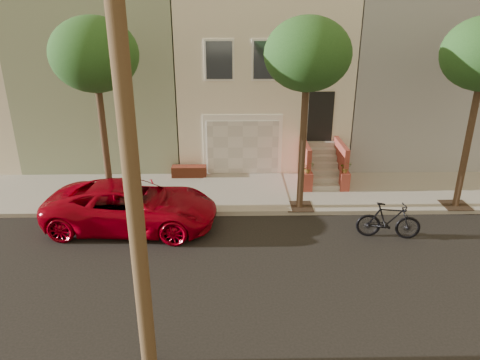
{
  "coord_description": "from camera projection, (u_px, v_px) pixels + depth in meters",
  "views": [
    {
      "loc": [
        -1.33,
        -10.05,
        6.71
      ],
      "look_at": [
        -1.09,
        3.0,
        1.52
      ],
      "focal_mm": 33.09,
      "sensor_mm": 36.0,
      "label": 1
    }
  ],
  "objects": [
    {
      "name": "ground",
      "position": [
        283.0,
        274.0,
        11.84
      ],
      "size": [
        90.0,
        90.0,
        0.0
      ],
      "primitive_type": "plane",
      "color": "black",
      "rests_on": "ground"
    },
    {
      "name": "sidewalk",
      "position": [
        267.0,
        192.0,
        16.78
      ],
      "size": [
        40.0,
        3.7,
        0.15
      ],
      "primitive_type": "cube",
      "color": "gray",
      "rests_on": "ground"
    },
    {
      "name": "house_row",
      "position": [
        260.0,
        74.0,
        20.89
      ],
      "size": [
        33.1,
        11.7,
        7.0
      ],
      "color": "beige",
      "rests_on": "sidewalk"
    },
    {
      "name": "tree_left",
      "position": [
        94.0,
        56.0,
        13.42
      ],
      "size": [
        2.7,
        2.57,
        6.3
      ],
      "color": "#2D2116",
      "rests_on": "sidewalk"
    },
    {
      "name": "tree_mid",
      "position": [
        308.0,
        56.0,
        13.54
      ],
      "size": [
        2.7,
        2.57,
        6.3
      ],
      "color": "#2D2116",
      "rests_on": "sidewalk"
    },
    {
      "name": "pickup_truck",
      "position": [
        132.0,
        206.0,
        14.08
      ],
      "size": [
        5.55,
        2.87,
        1.49
      ],
      "primitive_type": "imported",
      "rotation": [
        0.0,
        0.0,
        1.5
      ],
      "color": "#960010",
      "rests_on": "ground"
    },
    {
      "name": "motorcycle",
      "position": [
        389.0,
        221.0,
        13.48
      ],
      "size": [
        1.98,
        0.83,
        1.15
      ],
      "primitive_type": "imported",
      "rotation": [
        0.0,
        0.0,
        1.42
      ],
      "color": "black",
      "rests_on": "ground"
    }
  ]
}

